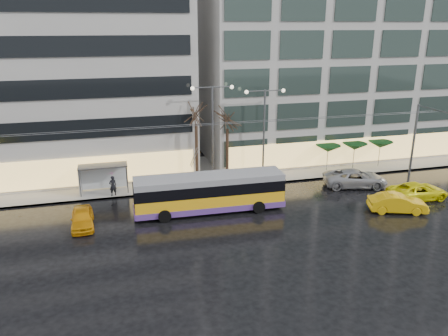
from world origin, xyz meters
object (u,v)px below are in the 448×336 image
object	(u,v)px
street_lamp_near	(213,121)
taxi_a	(82,218)
bus_shelter	(99,172)
trolleybus	(210,194)

from	to	relation	value
street_lamp_near	taxi_a	distance (m)	14.48
street_lamp_near	taxi_a	world-z (taller)	street_lamp_near
taxi_a	street_lamp_near	bearing A→B (deg)	28.52
street_lamp_near	bus_shelter	bearing A→B (deg)	-179.37
trolleybus	taxi_a	bearing A→B (deg)	-178.01
street_lamp_near	taxi_a	bearing A→B (deg)	-149.60
bus_shelter	taxi_a	bearing A→B (deg)	-100.46
taxi_a	bus_shelter	bearing A→B (deg)	77.65
bus_shelter	street_lamp_near	size ratio (longest dim) A/B	0.47
trolleybus	taxi_a	distance (m)	9.83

